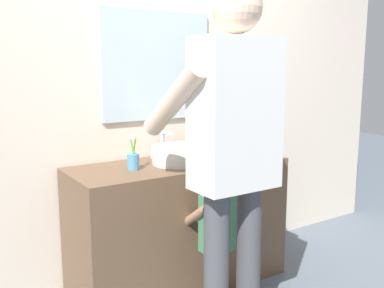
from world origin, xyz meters
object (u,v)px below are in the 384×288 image
(toothbrush_cup, at_px, (133,161))
(soap_bottle, at_px, (219,146))
(child_toddler, at_px, (216,231))
(adult_parent, at_px, (233,137))

(toothbrush_cup, bearing_deg, soap_bottle, 4.89)
(child_toddler, bearing_deg, toothbrush_cup, 129.96)
(child_toddler, height_order, adult_parent, adult_parent)
(toothbrush_cup, xyz_separation_m, soap_bottle, (0.67, 0.06, 0.01))
(adult_parent, bearing_deg, child_toddler, 68.66)
(soap_bottle, relative_size, child_toddler, 0.20)
(toothbrush_cup, distance_m, child_toddler, 0.63)
(adult_parent, bearing_deg, toothbrush_cup, 108.78)
(toothbrush_cup, height_order, adult_parent, adult_parent)
(toothbrush_cup, distance_m, soap_bottle, 0.67)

